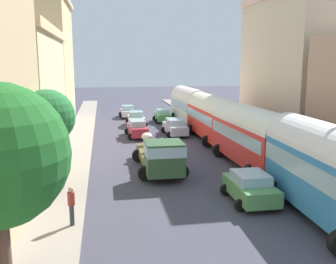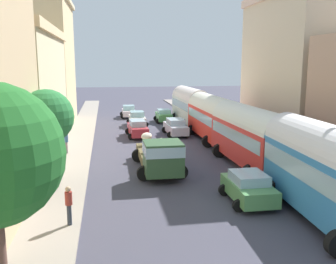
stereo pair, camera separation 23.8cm
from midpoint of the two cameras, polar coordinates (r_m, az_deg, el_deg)
name	(u,v)px [view 2 (the right image)]	position (r m, az deg, el deg)	size (l,w,h in m)	color
ground_plane	(158,137)	(35.45, -1.41, -0.70)	(154.00, 154.00, 0.00)	#3F3D4B
sidewalk_left	(80,138)	(35.18, -13.18, -0.95)	(2.50, 70.00, 0.14)	gray
sidewalk_right	(230,133)	(37.14, 9.73, -0.23)	(2.50, 70.00, 0.14)	gray
building_left_2	(25,91)	(30.17, -20.91, 5.85)	(5.07, 14.61, 9.53)	beige
building_left_3	(43,63)	(43.53, -18.48, 9.96)	(6.50, 11.85, 13.71)	#DABE8A
building_right_2	(289,69)	(33.41, 18.35, 9.13)	(4.62, 11.63, 12.71)	beige
parked_bus_0	(330,170)	(17.45, 23.98, -5.34)	(3.59, 9.25, 4.31)	#347DBB
parked_bus_1	(250,134)	(25.24, 12.75, -0.28)	(3.40, 9.36, 4.11)	red
parked_bus_2	(212,116)	(33.63, 6.97, 2.52)	(3.29, 9.03, 4.09)	red
parked_bus_3	(190,104)	(42.26, 3.52, 4.30)	(3.33, 8.90, 4.21)	silver
cargo_truck_0	(159,155)	(23.34, -1.04, -3.48)	(3.10, 7.36, 2.36)	#304F2F
car_0	(138,128)	(35.31, -4.50, 0.55)	(2.26, 4.36, 1.60)	#AD2A31
car_1	(137,119)	(41.66, -4.60, 2.07)	(2.28, 3.79, 1.61)	silver
car_2	(129,111)	(48.28, -5.91, 3.16)	(2.24, 3.69, 1.56)	silver
car_3	(249,187)	(19.20, 12.61, -8.31)	(2.40, 3.61, 1.52)	#549152
car_4	(176,127)	(36.07, 1.36, 0.79)	(2.35, 4.40, 1.59)	silver
car_5	(164,116)	(44.08, -0.49, 2.53)	(2.28, 3.65, 1.53)	#4F9349
pedestrian_0	(66,142)	(29.11, -15.17, -1.47)	(0.41, 0.41, 1.79)	slate
pedestrian_1	(69,204)	(16.36, -14.58, -10.60)	(0.39, 0.39, 1.84)	#2E343F
roadside_tree_1	(46,117)	(20.53, -17.86, 2.16)	(2.90, 2.90, 5.57)	brown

